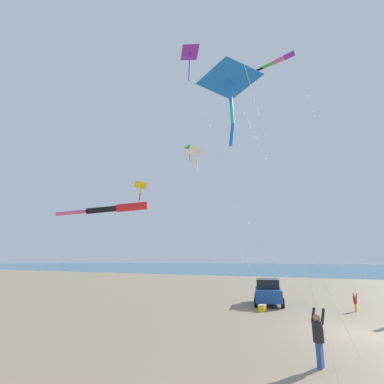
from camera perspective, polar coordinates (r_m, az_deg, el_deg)
The scene contains 13 objects.
ground_plane at distance 16.79m, azimuth 29.15°, elevation -22.69°, with size 600.00×600.00×0.00m, color gray.
ocean_water_strip at distance 181.50m, azimuth 29.37°, elevation -12.42°, with size 240.00×600.00×0.01m, color #285B7A.
parked_car at distance 24.51m, azimuth 14.43°, elevation -18.04°, with size 4.65×3.00×1.85m.
cooler_box at distance 21.39m, azimuth 13.40°, elevation -20.89°, with size 0.62×0.42×0.42m.
person_adult_flyer at distance 11.18m, azimuth 23.17°, elevation -24.03°, with size 0.56×0.45×1.73m.
person_child_grey_jacket at distance 23.27m, azimuth 28.95°, elevation -17.99°, with size 0.38×0.31×1.14m.
kite_windsock_striped_overhead at distance 18.01m, azimuth -14.43°, elevation -3.10°, with size 10.81×15.21×6.65m.
kite_windsock_black_fish_shape at distance 27.70m, azimuth 16.57°, elevation 23.16°, with size 3.71×6.85×19.81m.
kite_delta_long_streamer_left at distance 24.84m, azimuth 0.80°, elevation 7.79°, with size 2.59×8.56×12.52m.
kite_delta_rainbow_low_near at distance 10.42m, azimuth 7.26°, elevation 20.28°, with size 4.76×3.71×9.44m.
kite_delta_orange_high_right at distance 27.66m, azimuth -0.25°, elevation 25.16°, with size 6.09×4.41×20.87m.
kite_delta_white_trailing at distance 34.86m, azimuth -0.30°, elevation 8.51°, with size 7.04×10.80×16.34m.
kite_delta_yellow_midlevel at distance 29.78m, azimuth -9.76°, elevation 1.24°, with size 3.11×11.74×10.93m.
Camera 1 is at (16.47, 0.43, 3.27)m, focal length 27.67 mm.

